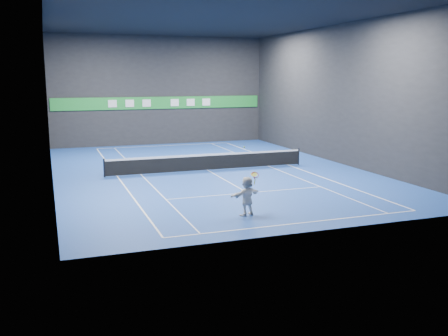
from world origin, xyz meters
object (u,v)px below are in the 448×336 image
object	(u,v)px
player	(247,196)
tennis_racket	(255,176)
tennis_net	(208,162)
tennis_ball	(244,147)

from	to	relation	value
player	tennis_racket	size ratio (longest dim) A/B	2.83
player	tennis_net	xyz separation A→B (m)	(1.56, 10.13, -0.27)
tennis_ball	tennis_racket	distance (m)	1.30
tennis_ball	tennis_racket	xyz separation A→B (m)	(0.49, 0.01, -1.21)
tennis_net	tennis_racket	distance (m)	10.22
tennis_racket	tennis_ball	bearing A→B (deg)	-178.30
tennis_net	tennis_racket	bearing A→B (deg)	-96.79
tennis_ball	tennis_net	size ratio (longest dim) A/B	0.01
player	tennis_net	size ratio (longest dim) A/B	0.13
player	tennis_ball	xyz separation A→B (m)	(-0.13, 0.03, 2.03)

